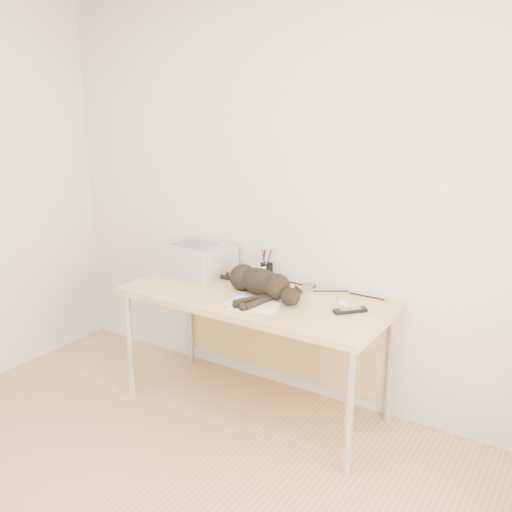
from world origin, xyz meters
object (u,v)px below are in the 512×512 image
Objects in this scene: printer at (196,258)px; cat at (258,283)px; mug at (259,272)px; mouse at (342,301)px; pen_cup at (267,271)px; desk at (262,312)px.

cat is at bearing -13.99° from printer.
cat is 6.41× the size of mug.
mouse is at bearing -1.12° from printer.
cat is 6.65× the size of mouse.
pen_cup is at bearing 141.99° from mouse.
mouse is at bearing -13.43° from pen_cup.
mug is at bearing 145.17° from mouse.
printer is at bearing -178.67° from cat.
desk is 2.25× the size of cat.
mug is at bearing -142.43° from pen_cup.
mouse reaches higher than desk.
mouse is at bearing -10.25° from mug.
printer is (-0.57, 0.08, 0.23)m from desk.
desk is at bearing -53.08° from mug.
printer is 1.07m from mouse.
mug is at bearing 11.91° from printer.
mug is 0.64m from mouse.
printer is 0.59m from cat.
printer is 0.49m from pen_cup.
cat is (0.01, -0.06, 0.21)m from desk.
printer reaches higher than desk.
printer is 0.45m from mug.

